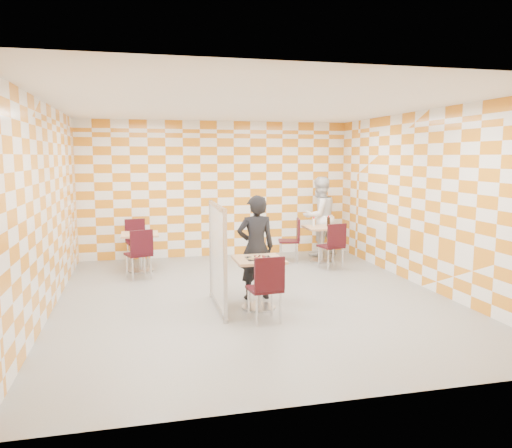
% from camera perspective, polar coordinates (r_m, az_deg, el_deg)
% --- Properties ---
extents(room_shell, '(7.00, 7.00, 7.00)m').
position_cam_1_polar(room_shell, '(8.27, -1.22, 2.69)').
color(room_shell, gray).
rests_on(room_shell, ground).
extents(main_table, '(0.70, 0.70, 0.75)m').
position_cam_1_polar(main_table, '(7.35, 0.31, -5.78)').
color(main_table, '#DCB276').
rests_on(main_table, ground).
extents(second_table, '(0.70, 0.70, 0.75)m').
position_cam_1_polar(second_table, '(10.68, 7.50, -1.59)').
color(second_table, '#DCB276').
rests_on(second_table, ground).
extents(empty_table, '(0.70, 0.70, 0.75)m').
position_cam_1_polar(empty_table, '(9.95, -13.10, -2.41)').
color(empty_table, '#DCB276').
rests_on(empty_table, ground).
extents(chair_main_front, '(0.46, 0.47, 0.92)m').
position_cam_1_polar(chair_main_front, '(6.68, 1.24, -6.86)').
color(chair_main_front, '#350A12').
rests_on(chair_main_front, ground).
extents(chair_second_front, '(0.50, 0.51, 0.92)m').
position_cam_1_polar(chair_second_front, '(9.95, 8.86, -2.09)').
color(chair_second_front, '#350A12').
rests_on(chair_second_front, ground).
extents(chair_second_side, '(0.51, 0.51, 0.92)m').
position_cam_1_polar(chair_second_side, '(10.56, 4.27, -1.45)').
color(chair_second_side, '#350A12').
rests_on(chair_second_side, ground).
extents(chair_empty_near, '(0.54, 0.54, 0.92)m').
position_cam_1_polar(chair_empty_near, '(9.27, -13.13, -2.92)').
color(chair_empty_near, '#350A12').
rests_on(chair_empty_near, ground).
extents(chair_empty_far, '(0.49, 0.50, 0.92)m').
position_cam_1_polar(chair_empty_far, '(10.72, -13.53, -1.51)').
color(chair_empty_far, '#350A12').
rests_on(chair_empty_far, ground).
extents(partition, '(0.08, 1.38, 1.55)m').
position_cam_1_polar(partition, '(7.27, -4.41, -3.69)').
color(partition, white).
rests_on(partition, ground).
extents(man_dark, '(0.60, 0.39, 1.64)m').
position_cam_1_polar(man_dark, '(7.79, -0.02, -2.69)').
color(man_dark, black).
rests_on(man_dark, ground).
extents(man_white, '(1.04, 0.92, 1.78)m').
position_cam_1_polar(man_white, '(11.31, 7.26, 0.88)').
color(man_white, white).
rests_on(man_white, ground).
extents(pizza_on_foil, '(0.40, 0.40, 0.04)m').
position_cam_1_polar(pizza_on_foil, '(7.28, 0.34, -3.83)').
color(pizza_on_foil, silver).
rests_on(pizza_on_foil, main_table).
extents(sport_bottle, '(0.06, 0.06, 0.20)m').
position_cam_1_polar(sport_bottle, '(10.70, 6.62, 0.23)').
color(sport_bottle, white).
rests_on(sport_bottle, second_table).
extents(soda_bottle, '(0.07, 0.07, 0.23)m').
position_cam_1_polar(soda_bottle, '(10.70, 8.29, 0.28)').
color(soda_bottle, black).
rests_on(soda_bottle, second_table).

